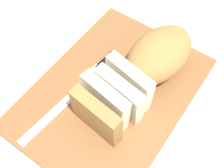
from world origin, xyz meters
TOP-DOWN VIEW (x-y plane):
  - ground_plane at (0.00, 0.00)m, footprint 3.00×3.00m
  - cutting_board at (0.00, 0.00)m, footprint 0.45×0.34m
  - bread_loaf at (-0.06, 0.04)m, footprint 0.32×0.15m
  - bread_knife at (-0.01, -0.06)m, footprint 0.30×0.03m
  - crumb_near_knife at (0.02, 0.04)m, footprint 0.01×0.01m
  - crumb_near_loaf at (-0.02, 0.07)m, footprint 0.01×0.01m
  - crumb_stray_left at (-0.04, -0.03)m, footprint 0.00×0.00m

SIDE VIEW (x-z plane):
  - ground_plane at x=0.00m, z-range 0.00..0.00m
  - cutting_board at x=0.00m, z-range 0.00..0.02m
  - crumb_stray_left at x=-0.04m, z-range 0.02..0.03m
  - crumb_near_knife at x=0.02m, z-range 0.02..0.03m
  - crumb_near_loaf at x=-0.02m, z-range 0.02..0.03m
  - bread_knife at x=-0.01m, z-range 0.02..0.04m
  - bread_loaf at x=-0.06m, z-range 0.02..0.12m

